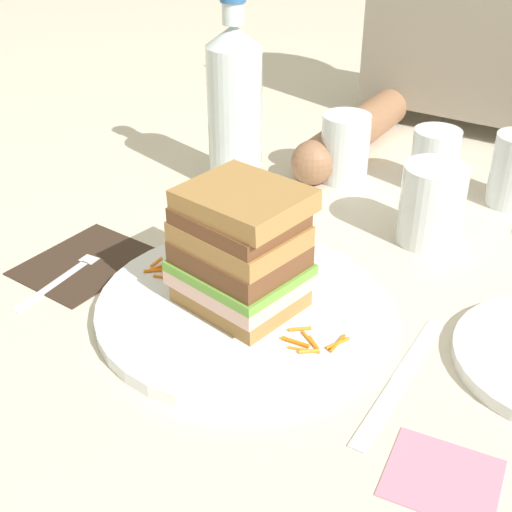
# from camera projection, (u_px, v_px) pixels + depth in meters

# --- Properties ---
(ground_plane) EXTENTS (3.00, 3.00, 0.00)m
(ground_plane) POSITION_uv_depth(u_px,v_px,m) (247.00, 321.00, 0.71)
(ground_plane) COLOR beige
(main_plate) EXTENTS (0.30, 0.30, 0.01)m
(main_plate) POSITION_uv_depth(u_px,v_px,m) (240.00, 308.00, 0.72)
(main_plate) COLOR white
(main_plate) RESTS_ON ground_plane
(sandwich) EXTENTS (0.14, 0.12, 0.13)m
(sandwich) POSITION_uv_depth(u_px,v_px,m) (240.00, 250.00, 0.68)
(sandwich) COLOR #A87A42
(sandwich) RESTS_ON main_plate
(carrot_shred_0) EXTENTS (0.01, 0.02, 0.00)m
(carrot_shred_0) POSITION_uv_depth(u_px,v_px,m) (171.00, 262.00, 0.78)
(carrot_shred_0) COLOR orange
(carrot_shred_0) RESTS_ON main_plate
(carrot_shred_1) EXTENTS (0.01, 0.03, 0.00)m
(carrot_shred_1) POSITION_uv_depth(u_px,v_px,m) (192.00, 270.00, 0.76)
(carrot_shred_1) COLOR orange
(carrot_shred_1) RESTS_ON main_plate
(carrot_shred_2) EXTENTS (0.02, 0.01, 0.00)m
(carrot_shred_2) POSITION_uv_depth(u_px,v_px,m) (173.00, 274.00, 0.75)
(carrot_shred_2) COLOR orange
(carrot_shred_2) RESTS_ON main_plate
(carrot_shred_3) EXTENTS (0.03, 0.02, 0.00)m
(carrot_shred_3) POSITION_uv_depth(u_px,v_px,m) (185.00, 274.00, 0.75)
(carrot_shred_3) COLOR orange
(carrot_shred_3) RESTS_ON main_plate
(carrot_shred_4) EXTENTS (0.03, 0.02, 0.00)m
(carrot_shred_4) POSITION_uv_depth(u_px,v_px,m) (159.00, 270.00, 0.76)
(carrot_shred_4) COLOR orange
(carrot_shred_4) RESTS_ON main_plate
(carrot_shred_5) EXTENTS (0.00, 0.02, 0.00)m
(carrot_shred_5) POSITION_uv_depth(u_px,v_px,m) (156.00, 262.00, 0.77)
(carrot_shred_5) COLOR orange
(carrot_shred_5) RESTS_ON main_plate
(carrot_shred_6) EXTENTS (0.01, 0.02, 0.00)m
(carrot_shred_6) POSITION_uv_depth(u_px,v_px,m) (160.00, 267.00, 0.77)
(carrot_shred_6) COLOR orange
(carrot_shred_6) RESTS_ON main_plate
(carrot_shred_7) EXTENTS (0.02, 0.01, 0.00)m
(carrot_shred_7) POSITION_uv_depth(u_px,v_px,m) (165.00, 275.00, 0.75)
(carrot_shred_7) COLOR orange
(carrot_shred_7) RESTS_ON main_plate
(carrot_shred_8) EXTENTS (0.01, 0.02, 0.00)m
(carrot_shred_8) POSITION_uv_depth(u_px,v_px,m) (188.00, 268.00, 0.76)
(carrot_shred_8) COLOR orange
(carrot_shred_8) RESTS_ON main_plate
(carrot_shred_9) EXTENTS (0.03, 0.02, 0.00)m
(carrot_shred_9) POSITION_uv_depth(u_px,v_px,m) (310.00, 340.00, 0.66)
(carrot_shred_9) COLOR orange
(carrot_shred_9) RESTS_ON main_plate
(carrot_shred_10) EXTENTS (0.01, 0.03, 0.00)m
(carrot_shred_10) POSITION_uv_depth(u_px,v_px,m) (335.00, 346.00, 0.65)
(carrot_shred_10) COLOR orange
(carrot_shred_10) RESTS_ON main_plate
(carrot_shred_11) EXTENTS (0.00, 0.03, 0.00)m
(carrot_shred_11) POSITION_uv_depth(u_px,v_px,m) (338.00, 342.00, 0.65)
(carrot_shred_11) COLOR orange
(carrot_shred_11) RESTS_ON main_plate
(carrot_shred_12) EXTENTS (0.02, 0.02, 0.00)m
(carrot_shred_12) POSITION_uv_depth(u_px,v_px,m) (298.00, 331.00, 0.67)
(carrot_shred_12) COLOR orange
(carrot_shred_12) RESTS_ON main_plate
(carrot_shred_13) EXTENTS (0.02, 0.01, 0.00)m
(carrot_shred_13) POSITION_uv_depth(u_px,v_px,m) (314.00, 343.00, 0.65)
(carrot_shred_13) COLOR orange
(carrot_shred_13) RESTS_ON main_plate
(carrot_shred_14) EXTENTS (0.03, 0.01, 0.00)m
(carrot_shred_14) POSITION_uv_depth(u_px,v_px,m) (304.00, 350.00, 0.64)
(carrot_shred_14) COLOR orange
(carrot_shred_14) RESTS_ON main_plate
(carrot_shred_15) EXTENTS (0.02, 0.01, 0.00)m
(carrot_shred_15) POSITION_uv_depth(u_px,v_px,m) (309.00, 351.00, 0.64)
(carrot_shred_15) COLOR orange
(carrot_shred_15) RESTS_ON main_plate
(carrot_shred_16) EXTENTS (0.03, 0.01, 0.00)m
(carrot_shred_16) POSITION_uv_depth(u_px,v_px,m) (295.00, 342.00, 0.65)
(carrot_shred_16) COLOR orange
(carrot_shred_16) RESTS_ON main_plate
(napkin_dark) EXTENTS (0.12, 0.15, 0.00)m
(napkin_dark) POSITION_uv_depth(u_px,v_px,m) (85.00, 262.00, 0.80)
(napkin_dark) COLOR #38281E
(napkin_dark) RESTS_ON ground_plane
(fork) EXTENTS (0.02, 0.17, 0.00)m
(fork) POSITION_uv_depth(u_px,v_px,m) (72.00, 269.00, 0.78)
(fork) COLOR silver
(fork) RESTS_ON napkin_dark
(knife) EXTENTS (0.02, 0.20, 0.00)m
(knife) POSITION_uv_depth(u_px,v_px,m) (398.00, 382.00, 0.63)
(knife) COLOR silver
(knife) RESTS_ON ground_plane
(juice_glass) EXTENTS (0.08, 0.08, 0.10)m
(juice_glass) POSITION_uv_depth(u_px,v_px,m) (431.00, 209.00, 0.83)
(juice_glass) COLOR white
(juice_glass) RESTS_ON ground_plane
(water_bottle) EXTENTS (0.07, 0.07, 0.26)m
(water_bottle) POSITION_uv_depth(u_px,v_px,m) (235.00, 106.00, 0.92)
(water_bottle) COLOR silver
(water_bottle) RESTS_ON ground_plane
(empty_tumbler_0) EXTENTS (0.07, 0.07, 0.10)m
(empty_tumbler_0) POSITION_uv_depth(u_px,v_px,m) (345.00, 148.00, 0.97)
(empty_tumbler_0) COLOR silver
(empty_tumbler_0) RESTS_ON ground_plane
(empty_tumbler_2) EXTENTS (0.06, 0.06, 0.08)m
(empty_tumbler_2) POSITION_uv_depth(u_px,v_px,m) (434.00, 159.00, 0.95)
(empty_tumbler_2) COLOR silver
(empty_tumbler_2) RESTS_ON ground_plane
(napkin_pink) EXTENTS (0.09, 0.09, 0.00)m
(napkin_pink) POSITION_uv_depth(u_px,v_px,m) (443.00, 478.00, 0.54)
(napkin_pink) COLOR pink
(napkin_pink) RESTS_ON ground_plane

